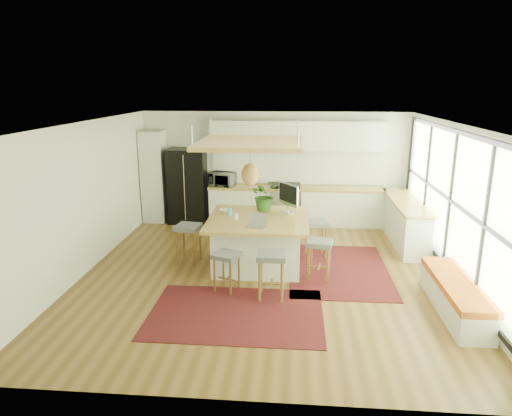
# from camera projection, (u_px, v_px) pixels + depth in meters

# --- Properties ---
(floor) EXTENTS (7.00, 7.00, 0.00)m
(floor) POSITION_uv_depth(u_px,v_px,m) (265.00, 274.00, 8.38)
(floor) COLOR brown
(floor) RESTS_ON ground
(ceiling) EXTENTS (7.00, 7.00, 0.00)m
(ceiling) POSITION_uv_depth(u_px,v_px,m) (265.00, 124.00, 7.67)
(ceiling) COLOR white
(ceiling) RESTS_ON ground
(wall_back) EXTENTS (6.50, 0.00, 6.50)m
(wall_back) POSITION_uv_depth(u_px,v_px,m) (274.00, 167.00, 11.39)
(wall_back) COLOR silver
(wall_back) RESTS_ON ground
(wall_front) EXTENTS (6.50, 0.00, 6.50)m
(wall_front) POSITION_uv_depth(u_px,v_px,m) (242.00, 287.00, 4.66)
(wall_front) COLOR silver
(wall_front) RESTS_ON ground
(wall_left) EXTENTS (0.00, 7.00, 7.00)m
(wall_left) POSITION_uv_depth(u_px,v_px,m) (85.00, 198.00, 8.29)
(wall_left) COLOR silver
(wall_left) RESTS_ON ground
(wall_right) EXTENTS (0.00, 7.00, 7.00)m
(wall_right) POSITION_uv_depth(u_px,v_px,m) (457.00, 206.00, 7.76)
(wall_right) COLOR silver
(wall_right) RESTS_ON ground
(window_wall) EXTENTS (0.10, 6.20, 2.60)m
(window_wall) POSITION_uv_depth(u_px,v_px,m) (455.00, 203.00, 7.75)
(window_wall) COLOR black
(window_wall) RESTS_ON wall_right
(pantry) EXTENTS (0.55, 0.60, 2.25)m
(pantry) POSITION_uv_depth(u_px,v_px,m) (155.00, 177.00, 11.38)
(pantry) COLOR silver
(pantry) RESTS_ON floor
(back_counter_base) EXTENTS (4.20, 0.60, 0.88)m
(back_counter_base) POSITION_uv_depth(u_px,v_px,m) (296.00, 206.00, 11.28)
(back_counter_base) COLOR silver
(back_counter_base) RESTS_ON floor
(back_counter_top) EXTENTS (4.24, 0.64, 0.05)m
(back_counter_top) POSITION_uv_depth(u_px,v_px,m) (296.00, 188.00, 11.16)
(back_counter_top) COLOR olive
(back_counter_top) RESTS_ON back_counter_base
(backsplash) EXTENTS (4.20, 0.02, 0.80)m
(backsplash) POSITION_uv_depth(u_px,v_px,m) (296.00, 168.00, 11.33)
(backsplash) COLOR white
(backsplash) RESTS_ON wall_back
(upper_cabinets) EXTENTS (4.20, 0.34, 0.70)m
(upper_cabinets) POSITION_uv_depth(u_px,v_px,m) (297.00, 136.00, 10.97)
(upper_cabinets) COLOR silver
(upper_cabinets) RESTS_ON wall_back
(range) EXTENTS (0.76, 0.62, 1.00)m
(range) POSITION_uv_depth(u_px,v_px,m) (285.00, 204.00, 11.28)
(range) COLOR #A5A5AA
(range) RESTS_ON floor
(right_counter_base) EXTENTS (0.60, 2.50, 0.88)m
(right_counter_base) POSITION_uv_depth(u_px,v_px,m) (406.00, 223.00, 9.95)
(right_counter_base) COLOR silver
(right_counter_base) RESTS_ON floor
(right_counter_top) EXTENTS (0.64, 2.54, 0.05)m
(right_counter_top) POSITION_uv_depth(u_px,v_px,m) (408.00, 202.00, 9.83)
(right_counter_top) COLOR olive
(right_counter_top) RESTS_ON right_counter_base
(window_bench) EXTENTS (0.52, 2.00, 0.50)m
(window_bench) POSITION_uv_depth(u_px,v_px,m) (455.00, 296.00, 6.92)
(window_bench) COLOR silver
(window_bench) RESTS_ON floor
(ceiling_panel) EXTENTS (1.86, 1.86, 0.80)m
(ceiling_panel) POSITION_uv_depth(u_px,v_px,m) (250.00, 158.00, 8.25)
(ceiling_panel) COLOR olive
(ceiling_panel) RESTS_ON ceiling
(rug_near) EXTENTS (2.60, 1.80, 0.01)m
(rug_near) POSITION_uv_depth(u_px,v_px,m) (236.00, 313.00, 6.91)
(rug_near) COLOR black
(rug_near) RESTS_ON floor
(rug_right) EXTENTS (1.80, 2.60, 0.01)m
(rug_right) POSITION_uv_depth(u_px,v_px,m) (339.00, 270.00, 8.55)
(rug_right) COLOR black
(rug_right) RESTS_ON floor
(fridge) EXTENTS (0.93, 0.73, 1.83)m
(fridge) POSITION_uv_depth(u_px,v_px,m) (188.00, 185.00, 11.35)
(fridge) COLOR black
(fridge) RESTS_ON floor
(island) EXTENTS (1.85, 1.85, 0.93)m
(island) POSITION_uv_depth(u_px,v_px,m) (258.00, 242.00, 8.67)
(island) COLOR olive
(island) RESTS_ON floor
(stool_near_left) EXTENTS (0.51, 0.51, 0.66)m
(stool_near_left) POSITION_uv_depth(u_px,v_px,m) (227.00, 270.00, 7.61)
(stool_near_left) COLOR #51575A
(stool_near_left) RESTS_ON floor
(stool_near_right) EXTENTS (0.46, 0.46, 0.77)m
(stool_near_right) POSITION_uv_depth(u_px,v_px,m) (271.00, 277.00, 7.35)
(stool_near_right) COLOR #51575A
(stool_near_right) RESTS_ON floor
(stool_right_front) EXTENTS (0.49, 0.49, 0.72)m
(stool_right_front) POSITION_uv_depth(u_px,v_px,m) (319.00, 260.00, 8.05)
(stool_right_front) COLOR #51575A
(stool_right_front) RESTS_ON floor
(stool_right_back) EXTENTS (0.50, 0.50, 0.75)m
(stool_right_back) POSITION_uv_depth(u_px,v_px,m) (316.00, 240.00, 9.09)
(stool_right_back) COLOR #51575A
(stool_right_back) RESTS_ON floor
(stool_left_side) EXTENTS (0.51, 0.51, 0.75)m
(stool_left_side) POSITION_uv_depth(u_px,v_px,m) (189.00, 245.00, 8.83)
(stool_left_side) COLOR #51575A
(stool_left_side) RESTS_ON floor
(laptop) EXTENTS (0.40, 0.42, 0.24)m
(laptop) POSITION_uv_depth(u_px,v_px,m) (256.00, 220.00, 7.99)
(laptop) COLOR #A5A5AA
(laptop) RESTS_ON island
(monitor) EXTENTS (0.55, 0.64, 0.58)m
(monitor) POSITION_uv_depth(u_px,v_px,m) (288.00, 199.00, 8.85)
(monitor) COLOR #A5A5AA
(monitor) RESTS_ON island
(microwave) EXTENTS (0.66, 0.48, 0.40)m
(microwave) POSITION_uv_depth(u_px,v_px,m) (222.00, 178.00, 11.25)
(microwave) COLOR #A5A5AA
(microwave) RESTS_ON back_counter_top
(island_plant) EXTENTS (0.82, 0.83, 0.48)m
(island_plant) POSITION_uv_depth(u_px,v_px,m) (265.00, 198.00, 9.02)
(island_plant) COLOR #1E4C19
(island_plant) RESTS_ON island
(island_bowl) EXTENTS (0.22, 0.22, 0.05)m
(island_bowl) POSITION_uv_depth(u_px,v_px,m) (225.00, 210.00, 8.96)
(island_bowl) COLOR beige
(island_bowl) RESTS_ON island
(island_bottle_0) EXTENTS (0.07, 0.07, 0.19)m
(island_bottle_0) POSITION_uv_depth(u_px,v_px,m) (230.00, 211.00, 8.67)
(island_bottle_0) COLOR #39C1E5
(island_bottle_0) RESTS_ON island
(island_bottle_1) EXTENTS (0.07, 0.07, 0.19)m
(island_bottle_1) POSITION_uv_depth(u_px,v_px,m) (236.00, 215.00, 8.42)
(island_bottle_1) COLOR silver
(island_bottle_1) RESTS_ON island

